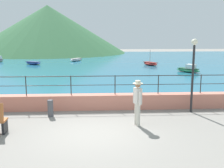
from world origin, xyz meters
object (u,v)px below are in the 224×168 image
at_px(person_walking, 138,101).
at_px(boat_2, 76,60).
at_px(boat_1, 189,69).
at_px(boat_0, 33,63).
at_px(boat_4, 150,64).
at_px(bollard, 50,108).
at_px(lamp_post, 193,64).

bearing_deg(person_walking, boat_2, 99.32).
relative_size(boat_1, boat_2, 0.96).
xyz_separation_m(boat_0, boat_2, (4.74, 4.20, 0.00)).
bearing_deg(boat_1, boat_4, 111.28).
relative_size(bollard, boat_4, 0.29).
height_order(person_walking, bollard, person_walking).
height_order(person_walking, boat_2, person_walking).
xyz_separation_m(person_walking, boat_2, (-4.30, 26.20, -0.72)).
distance_m(bollard, boat_0, 21.41).
relative_size(lamp_post, boat_0, 1.38).
bearing_deg(boat_0, lamp_post, -60.01).
height_order(lamp_post, boat_4, lamp_post).
height_order(bollard, boat_0, bollard).
distance_m(bollard, boat_4, 20.75).
bearing_deg(boat_4, lamp_post, -95.97).
distance_m(lamp_post, boat_0, 23.58).
height_order(lamp_post, bollard, lamp_post).
distance_m(person_walking, lamp_post, 3.39).
xyz_separation_m(person_walking, boat_4, (4.66, 20.38, -0.72)).
height_order(bollard, boat_1, boat_1).
relative_size(bollard, boat_0, 0.31).
xyz_separation_m(bollard, boat_4, (8.19, 19.07, -0.10)).
bearing_deg(person_walking, boat_4, 77.11).
relative_size(person_walking, lamp_post, 0.53).
xyz_separation_m(bollard, boat_0, (-5.52, 20.69, -0.11)).
relative_size(lamp_post, boat_1, 1.41).
distance_m(person_walking, boat_2, 26.56).
distance_m(lamp_post, boat_4, 18.94).
relative_size(boat_1, boat_4, 0.94).
height_order(person_walking, boat_0, person_walking).
relative_size(bollard, boat_2, 0.30).
bearing_deg(boat_0, bollard, -75.05).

